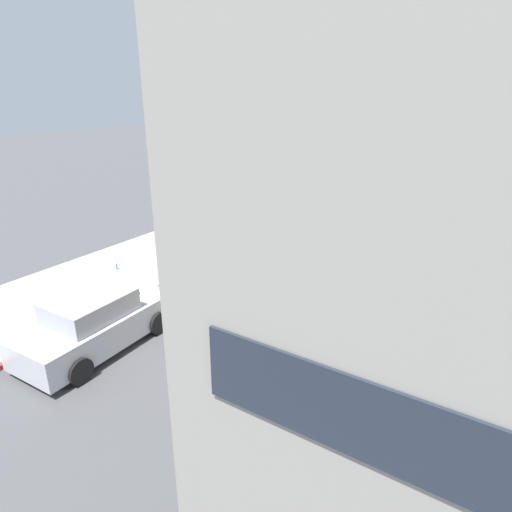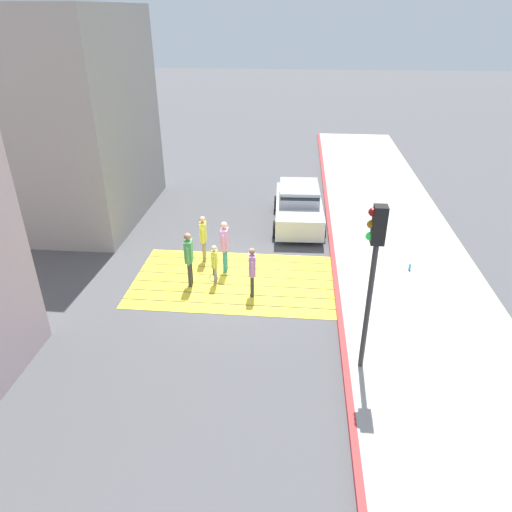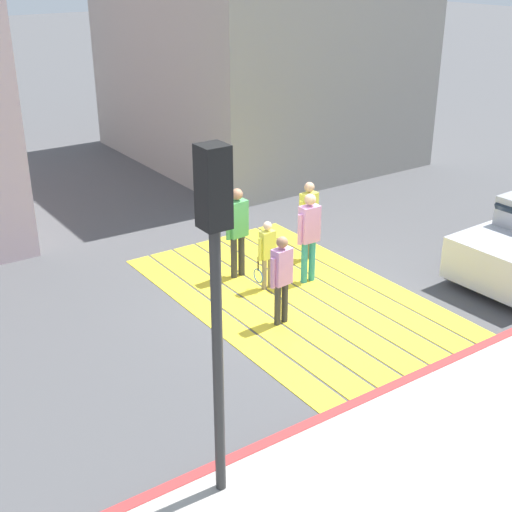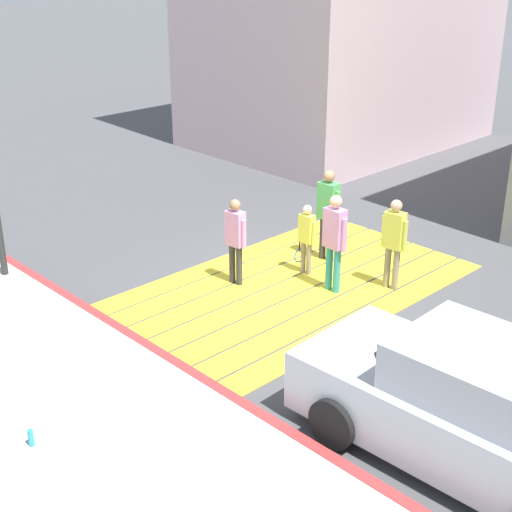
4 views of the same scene
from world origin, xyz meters
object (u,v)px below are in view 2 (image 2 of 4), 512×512
at_px(pedestrian_adult_side, 252,269).
at_px(pedestrian_child_with_racket, 215,263).
at_px(car_parked_near_curb, 299,206).
at_px(water_bottle, 410,267).
at_px(pedestrian_teen_behind, 189,256).
at_px(traffic_light_corner, 374,259).
at_px(pedestrian_adult_trailing, 203,235).
at_px(pedestrian_adult_lead, 225,243).

height_order(pedestrian_adult_side, pedestrian_child_with_racket, pedestrian_adult_side).
relative_size(car_parked_near_curb, water_bottle, 19.83).
xyz_separation_m(water_bottle, pedestrian_child_with_racket, (6.26, 1.24, 0.53)).
bearing_deg(pedestrian_child_with_racket, pedestrian_teen_behind, 11.41).
bearing_deg(traffic_light_corner, pedestrian_adult_trailing, -46.94).
bearing_deg(pedestrian_adult_side, pedestrian_adult_trailing, -47.84).
distance_m(pedestrian_adult_lead, pedestrian_child_with_racket, 0.89).
bearing_deg(pedestrian_adult_trailing, traffic_light_corner, 133.06).
relative_size(traffic_light_corner, pedestrian_adult_side, 2.64).
bearing_deg(pedestrian_teen_behind, pedestrian_adult_lead, -134.34).
height_order(traffic_light_corner, pedestrian_child_with_racket, traffic_light_corner).
relative_size(pedestrian_adult_trailing, pedestrian_adult_side, 1.04).
bearing_deg(pedestrian_adult_lead, car_parked_near_curb, -119.41).
relative_size(pedestrian_adult_trailing, pedestrian_teen_behind, 0.92).
xyz_separation_m(pedestrian_adult_trailing, pedestrian_adult_side, (-1.86, 2.05, -0.04)).
bearing_deg(water_bottle, pedestrian_adult_side, 19.88).
height_order(car_parked_near_curb, traffic_light_corner, traffic_light_corner).
relative_size(water_bottle, pedestrian_adult_side, 0.14).
xyz_separation_m(water_bottle, pedestrian_adult_trailing, (6.89, -0.23, 0.74)).
distance_m(traffic_light_corner, pedestrian_teen_behind, 6.32).
bearing_deg(pedestrian_adult_lead, pedestrian_teen_behind, 45.66).
height_order(pedestrian_teen_behind, pedestrian_child_with_racket, pedestrian_teen_behind).
relative_size(pedestrian_adult_side, pedestrian_teen_behind, 0.89).
height_order(traffic_light_corner, water_bottle, traffic_light_corner).
bearing_deg(water_bottle, pedestrian_child_with_racket, 11.24).
xyz_separation_m(car_parked_near_curb, water_bottle, (-3.70, 3.76, -0.50)).
bearing_deg(car_parked_near_curb, pedestrian_adult_trailing, 47.93).
bearing_deg(pedestrian_adult_lead, pedestrian_adult_trailing, -38.08).
distance_m(pedestrian_adult_lead, pedestrian_teen_behind, 1.37).
xyz_separation_m(car_parked_near_curb, pedestrian_adult_trailing, (3.19, 3.53, 0.24)).
distance_m(pedestrian_adult_trailing, pedestrian_teen_behind, 1.64).
relative_size(water_bottle, pedestrian_adult_lead, 0.12).
bearing_deg(car_parked_near_curb, pedestrian_teen_behind, 57.28).
distance_m(traffic_light_corner, pedestrian_adult_trailing, 7.28).
bearing_deg(water_bottle, traffic_light_corner, 66.40).
bearing_deg(car_parked_near_curb, traffic_light_corner, 100.38).
xyz_separation_m(traffic_light_corner, pedestrian_adult_lead, (3.94, -4.45, -2.00)).
bearing_deg(pedestrian_adult_lead, traffic_light_corner, 131.50).
distance_m(water_bottle, pedestrian_child_with_racket, 6.41).
relative_size(pedestrian_adult_lead, pedestrian_adult_side, 1.11).
height_order(car_parked_near_curb, pedestrian_teen_behind, pedestrian_teen_behind).
relative_size(water_bottle, pedestrian_adult_trailing, 0.13).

